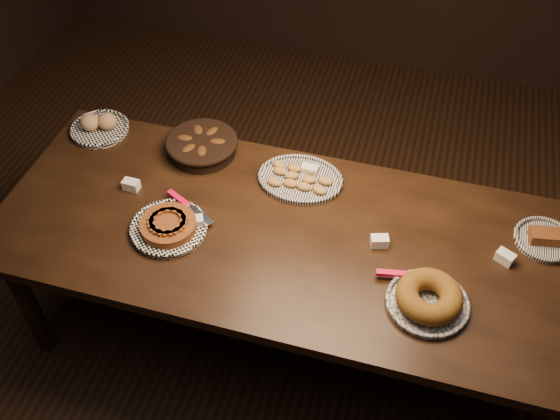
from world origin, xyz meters
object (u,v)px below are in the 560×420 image
(buffet_table, at_px, (283,244))
(apple_tart_plate, at_px, (169,226))
(bundt_cake_plate, at_px, (428,298))
(madeleine_platter, at_px, (300,178))

(buffet_table, height_order, apple_tart_plate, apple_tart_plate)
(buffet_table, xyz_separation_m, apple_tart_plate, (-0.45, -0.12, 0.10))
(apple_tart_plate, xyz_separation_m, bundt_cake_plate, (1.05, -0.08, 0.02))
(buffet_table, bearing_deg, apple_tart_plate, -165.31)
(madeleine_platter, bearing_deg, buffet_table, -64.20)
(apple_tart_plate, bearing_deg, bundt_cake_plate, 12.57)
(buffet_table, height_order, bundt_cake_plate, bundt_cake_plate)
(buffet_table, distance_m, madeleine_platter, 0.32)
(bundt_cake_plate, bearing_deg, apple_tart_plate, 157.25)
(buffet_table, distance_m, apple_tart_plate, 0.48)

